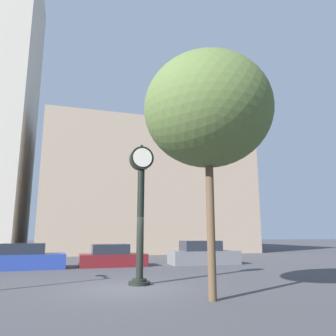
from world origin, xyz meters
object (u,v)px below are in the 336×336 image
at_px(street_clock, 141,199).
at_px(car_maroon, 112,257).
at_px(car_blue, 26,258).
at_px(bare_tree, 208,111).
at_px(car_grey, 203,254).

height_order(street_clock, car_maroon, street_clock).
bearing_deg(car_maroon, street_clock, -89.22).
relative_size(street_clock, car_blue, 1.32).
bearing_deg(bare_tree, car_blue, 119.25).
xyz_separation_m(street_clock, bare_tree, (1.34, -3.59, 2.48)).
bearing_deg(bare_tree, street_clock, 110.52).
relative_size(street_clock, car_grey, 1.23).
height_order(car_maroon, bare_tree, bare_tree).
distance_m(car_blue, bare_tree, 13.48).
bearing_deg(car_grey, car_blue, -178.99).
xyz_separation_m(street_clock, car_maroon, (-0.03, 7.54, -2.67)).
distance_m(car_maroon, bare_tree, 12.33).
bearing_deg(car_maroon, car_grey, -2.24).
bearing_deg(car_maroon, car_blue, -176.56).
distance_m(street_clock, car_blue, 9.10).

